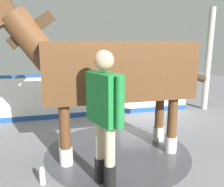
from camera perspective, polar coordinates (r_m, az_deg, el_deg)
name	(u,v)px	position (r m, az deg, el deg)	size (l,w,h in m)	color
ground_plane	(119,146)	(4.27, 1.79, -12.75)	(16.00, 16.00, 0.02)	gray
wet_patch	(117,151)	(4.08, 1.33, -13.90)	(2.44, 2.44, 0.00)	#4C4C54
barrier_wall	(96,96)	(5.74, -3.85, -0.62)	(4.96, 0.42, 1.09)	white
roof_post_far	(208,60)	(6.68, 22.65, 7.60)	(0.16, 0.16, 2.67)	#B7B2A8
horse	(110,71)	(3.64, -0.38, 5.61)	(3.64, 1.03, 2.47)	brown
handler	(104,111)	(2.80, -1.88, -4.34)	(0.36, 0.67, 1.74)	black
bottle_shampoo	(42,176)	(3.33, -16.83, -18.99)	(0.08, 0.08, 0.24)	white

